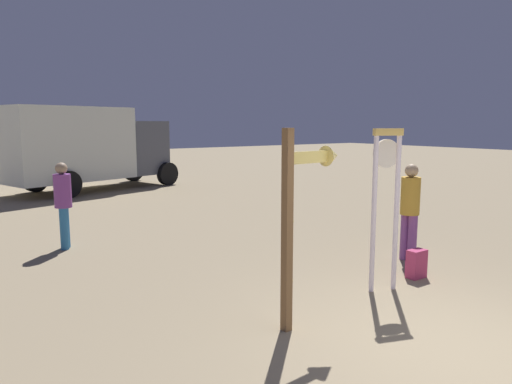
{
  "coord_description": "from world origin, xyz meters",
  "views": [
    {
      "loc": [
        -4.47,
        -2.62,
        2.42
      ],
      "look_at": [
        0.34,
        4.29,
        1.2
      ],
      "focal_mm": 33.22,
      "sensor_mm": 36.0,
      "label": 1
    }
  ],
  "objects_px": {
    "arrow_sign": "(305,197)",
    "backpack": "(416,264)",
    "box_truck_near": "(86,146)",
    "person_distant": "(63,201)",
    "standing_clock": "(386,193)",
    "person_near_clock": "(410,207)"
  },
  "relations": [
    {
      "from": "standing_clock",
      "to": "person_near_clock",
      "type": "xyz_separation_m",
      "value": [
        1.57,
        0.76,
        -0.47
      ]
    },
    {
      "from": "arrow_sign",
      "to": "backpack",
      "type": "distance_m",
      "value": 2.95
    },
    {
      "from": "backpack",
      "to": "box_truck_near",
      "type": "bearing_deg",
      "value": 96.36
    },
    {
      "from": "person_near_clock",
      "to": "box_truck_near",
      "type": "distance_m",
      "value": 12.61
    },
    {
      "from": "person_near_clock",
      "to": "box_truck_near",
      "type": "xyz_separation_m",
      "value": [
        -2.15,
        12.41,
        0.67
      ]
    },
    {
      "from": "arrow_sign",
      "to": "box_truck_near",
      "type": "height_order",
      "value": "box_truck_near"
    },
    {
      "from": "person_near_clock",
      "to": "backpack",
      "type": "relative_size",
      "value": 3.82
    },
    {
      "from": "arrow_sign",
      "to": "backpack",
      "type": "xyz_separation_m",
      "value": [
        2.61,
        0.31,
        -1.34
      ]
    },
    {
      "from": "box_truck_near",
      "to": "arrow_sign",
      "type": "bearing_deg",
      "value": -94.9
    },
    {
      "from": "person_near_clock",
      "to": "person_distant",
      "type": "distance_m",
      "value": 6.48
    },
    {
      "from": "arrow_sign",
      "to": "person_near_clock",
      "type": "height_order",
      "value": "arrow_sign"
    },
    {
      "from": "arrow_sign",
      "to": "box_truck_near",
      "type": "bearing_deg",
      "value": 85.1
    },
    {
      "from": "standing_clock",
      "to": "box_truck_near",
      "type": "distance_m",
      "value": 13.18
    },
    {
      "from": "arrow_sign",
      "to": "person_distant",
      "type": "xyz_separation_m",
      "value": [
        -1.51,
        5.35,
        -0.62
      ]
    },
    {
      "from": "person_near_clock",
      "to": "person_distant",
      "type": "height_order",
      "value": "person_near_clock"
    },
    {
      "from": "person_distant",
      "to": "arrow_sign",
      "type": "bearing_deg",
      "value": -74.22
    },
    {
      "from": "arrow_sign",
      "to": "person_near_clock",
      "type": "bearing_deg",
      "value": 16.85
    },
    {
      "from": "backpack",
      "to": "person_distant",
      "type": "distance_m",
      "value": 6.54
    },
    {
      "from": "backpack",
      "to": "person_distant",
      "type": "bearing_deg",
      "value": 129.29
    },
    {
      "from": "person_distant",
      "to": "person_near_clock",
      "type": "bearing_deg",
      "value": -42.08
    },
    {
      "from": "backpack",
      "to": "standing_clock",
      "type": "bearing_deg",
      "value": -175.45
    },
    {
      "from": "person_near_clock",
      "to": "person_distant",
      "type": "xyz_separation_m",
      "value": [
        -4.81,
        4.35,
        -0.02
      ]
    }
  ]
}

